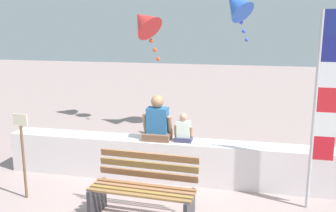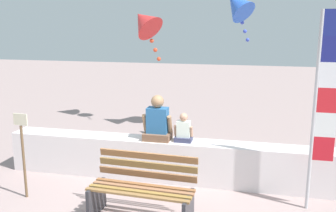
% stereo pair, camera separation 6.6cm
% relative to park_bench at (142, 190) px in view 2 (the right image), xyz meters
% --- Properties ---
extents(seawall_ledge, '(5.69, 0.46, 0.72)m').
position_rel_park_bench_xyz_m(seawall_ledge, '(0.00, 1.39, -0.05)').
color(seawall_ledge, silver).
rests_on(seawall_ledge, ground).
extents(park_bench, '(1.50, 0.69, 0.88)m').
position_rel_park_bench_xyz_m(park_bench, '(0.00, 0.00, 0.00)').
color(park_bench, olive).
rests_on(park_bench, ground).
extents(person_adult, '(0.51, 0.37, 0.78)m').
position_rel_park_bench_xyz_m(person_adult, '(-0.14, 1.39, 0.61)').
color(person_adult, brown).
rests_on(person_adult, seawall_ledge).
extents(person_child, '(0.32, 0.24, 0.49)m').
position_rel_park_bench_xyz_m(person_child, '(0.32, 1.39, 0.50)').
color(person_child, '#333653').
rests_on(person_child, seawall_ledge).
extents(flag_banner, '(0.33, 0.05, 2.87)m').
position_rel_park_bench_xyz_m(flag_banner, '(2.38, 0.81, 1.24)').
color(flag_banner, '#B7B7BC').
rests_on(flag_banner, ground).
extents(kite_red, '(0.85, 0.79, 1.10)m').
position_rel_park_bench_xyz_m(kite_red, '(-0.59, 2.19, 2.30)').
color(kite_red, red).
extents(kite_blue, '(0.91, 0.87, 1.13)m').
position_rel_park_bench_xyz_m(kite_blue, '(1.02, 3.32, 2.64)').
color(kite_blue, blue).
extents(sign_post, '(0.24, 0.04, 1.35)m').
position_rel_park_bench_xyz_m(sign_post, '(-1.97, 0.21, 0.39)').
color(sign_post, brown).
rests_on(sign_post, ground).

